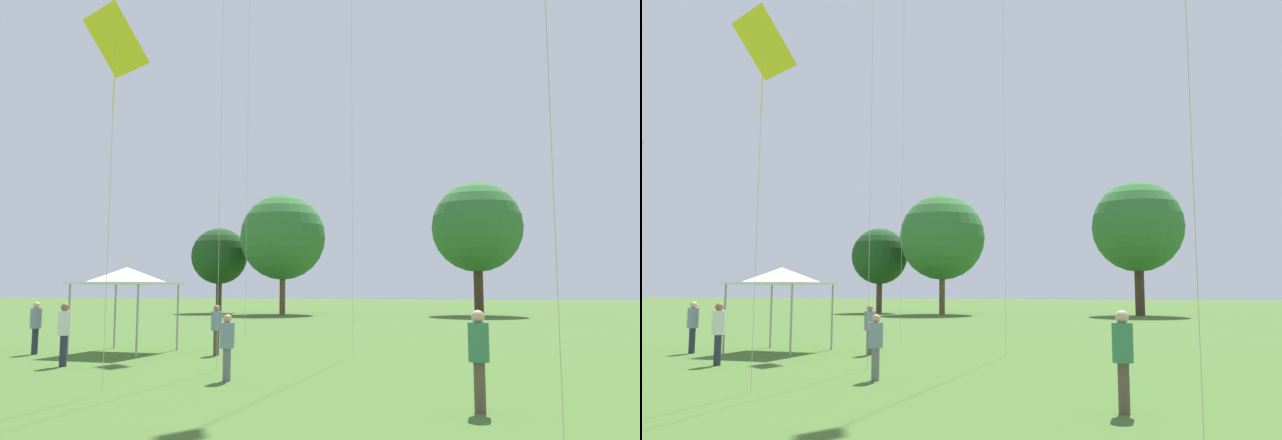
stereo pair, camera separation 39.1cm
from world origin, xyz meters
The scene contains 10 objects.
person_standing_1 centered at (-12.22, 14.36, 1.07)m, with size 0.52×0.52×1.80m.
person_standing_2 centered at (-6.04, 15.69, 1.01)m, with size 0.47×0.47×1.70m.
person_standing_3 centered at (-9.03, 11.65, 1.09)m, with size 0.39×0.39×1.82m.
person_standing_4 centered at (-3.28, 10.18, 0.95)m, with size 0.41×0.41×1.61m.
person_standing_5 centered at (2.72, 7.72, 1.10)m, with size 0.49×0.49×1.84m.
canopy_tent centered at (-9.57, 15.69, 2.69)m, with size 3.04×3.04×3.02m.
kite_0 centered at (-5.07, 7.73, 7.72)m, with size 1.72×1.50×8.40m.
distant_tree_0 centered at (-22.15, 51.93, 5.47)m, with size 5.44×5.44×8.22m.
distant_tree_1 centered at (2.24, 52.75, 7.75)m, with size 7.99×7.99×11.78m.
distant_tree_2 centered at (-15.16, 50.37, 7.06)m, with size 7.87×7.87×11.00m.
Camera 1 is at (2.88, -4.19, 2.20)m, focal length 35.00 mm.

